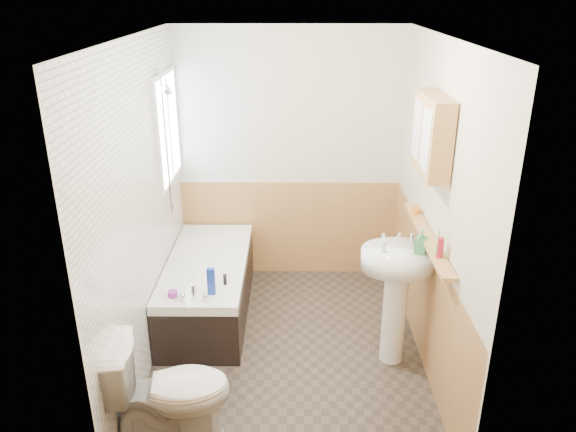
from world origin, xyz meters
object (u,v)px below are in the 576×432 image
at_px(bathtub, 208,286).
at_px(toilet, 169,392).
at_px(medicine_cabinet, 432,135).
at_px(sink, 397,283).
at_px(pine_shelf, 427,237).

relative_size(bathtub, toilet, 1.97).
bearing_deg(bathtub, medicine_cabinet, -19.11).
relative_size(toilet, sink, 0.73).
height_order(pine_shelf, medicine_cabinet, medicine_cabinet).
height_order(bathtub, sink, sink).
height_order(bathtub, pine_shelf, pine_shelf).
bearing_deg(pine_shelf, sink, -177.36).
relative_size(sink, medicine_cabinet, 1.80).
bearing_deg(sink, medicine_cabinet, 26.74).
xyz_separation_m(toilet, sink, (1.60, 0.90, 0.31)).
bearing_deg(sink, toilet, -144.70).
bearing_deg(pine_shelf, bathtub, 159.55).
xyz_separation_m(bathtub, toilet, (-0.03, -1.57, 0.11)).
bearing_deg(toilet, medicine_cabinet, -69.18).
distance_m(bathtub, medicine_cabinet, 2.42).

